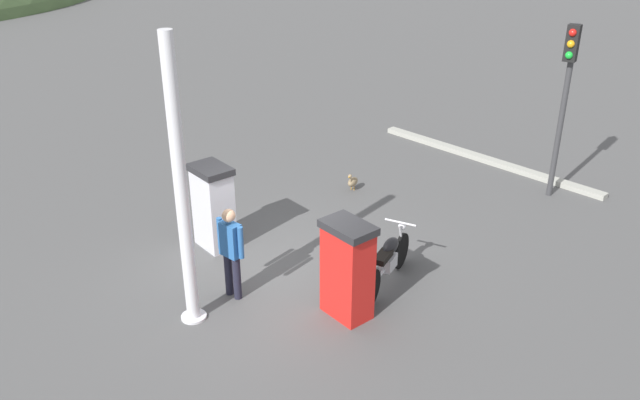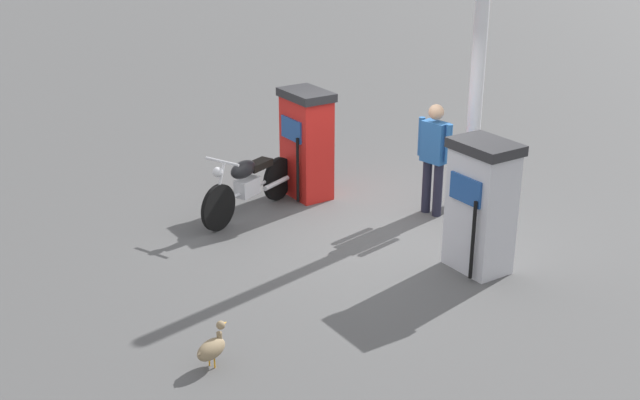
# 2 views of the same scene
# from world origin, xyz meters

# --- Properties ---
(ground_plane) EXTENTS (120.00, 120.00, 0.00)m
(ground_plane) POSITION_xyz_m (0.00, 0.00, 0.00)
(ground_plane) COLOR #4C4C4C
(fuel_pump_near) EXTENTS (0.67, 0.88, 1.61)m
(fuel_pump_near) POSITION_xyz_m (-0.16, -1.62, 0.82)
(fuel_pump_near) COLOR red
(fuel_pump_near) RESTS_ON ground
(fuel_pump_far) EXTENTS (0.69, 0.86, 1.62)m
(fuel_pump_far) POSITION_xyz_m (-0.16, 1.62, 0.82)
(fuel_pump_far) COLOR silver
(fuel_pump_far) RESTS_ON ground
(motorcycle_near_pump) EXTENTS (1.94, 0.73, 0.96)m
(motorcycle_near_pump) POSITION_xyz_m (0.95, -1.57, 0.47)
(motorcycle_near_pump) COLOR black
(motorcycle_near_pump) RESTS_ON ground
(attendant_person) EXTENTS (0.22, 0.57, 1.60)m
(attendant_person) POSITION_xyz_m (-1.04, 0.08, 0.91)
(attendant_person) COLOR #1E1E2D
(attendant_person) RESTS_ON ground
(wandering_duck) EXTENTS (0.43, 0.26, 0.44)m
(wandering_duck) POSITION_xyz_m (3.49, 1.32, 0.21)
(wandering_duck) COLOR #847051
(wandering_duck) RESTS_ON ground
(roadside_traffic_light) EXTENTS (0.39, 0.27, 3.71)m
(roadside_traffic_light) POSITION_xyz_m (6.15, -2.03, 2.53)
(roadside_traffic_light) COLOR #38383A
(roadside_traffic_light) RESTS_ON ground
(canopy_support_pole) EXTENTS (0.40, 0.40, 4.48)m
(canopy_support_pole) POSITION_xyz_m (-1.87, 0.08, 2.16)
(canopy_support_pole) COLOR silver
(canopy_support_pole) RESTS_ON ground
(road_edge_kerb) EXTENTS (0.57, 6.07, 0.12)m
(road_edge_kerb) POSITION_xyz_m (6.98, 0.00, 0.06)
(road_edge_kerb) COLOR #9E9E93
(road_edge_kerb) RESTS_ON ground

